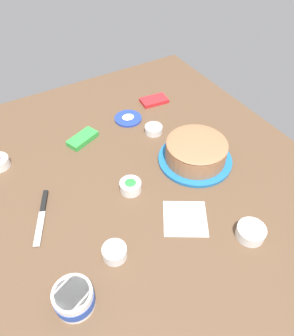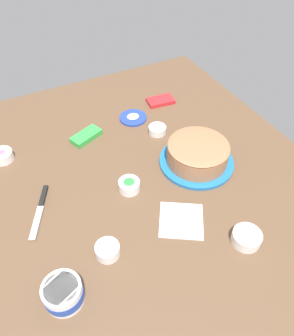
{
  "view_description": "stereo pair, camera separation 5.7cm",
  "coord_description": "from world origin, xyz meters",
  "px_view_note": "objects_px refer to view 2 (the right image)",
  "views": [
    {
      "loc": [
        0.33,
        0.78,
        0.93
      ],
      "look_at": [
        -0.11,
        0.02,
        0.04
      ],
      "focal_mm": 34.69,
      "sensor_mm": 36.0,
      "label": 1
    },
    {
      "loc": [
        0.28,
        0.8,
        0.93
      ],
      "look_at": [
        -0.11,
        0.02,
        0.04
      ],
      "focal_mm": 34.69,
      "sensor_mm": 36.0,
      "label": 2
    }
  ],
  "objects_px": {
    "spreading_knife": "(41,206)",
    "sprinkle_bowl_green": "(129,185)",
    "frosted_cake": "(197,154)",
    "sprinkle_bowl_rainbow": "(108,250)",
    "frosting_tub": "(63,293)",
    "sprinkle_bowl_pink": "(2,155)",
    "sprinkle_bowl_yellow": "(157,130)",
    "frosting_tub_lid": "(133,118)",
    "paper_napkin": "(181,220)",
    "sprinkle_bowl_orange": "(246,238)",
    "candy_box_upper": "(86,136)",
    "candy_box_lower": "(161,101)"
  },
  "relations": [
    {
      "from": "spreading_knife",
      "to": "sprinkle_bowl_green",
      "type": "relative_size",
      "value": 2.74
    },
    {
      "from": "frosted_cake",
      "to": "sprinkle_bowl_rainbow",
      "type": "xyz_separation_m",
      "value": [
        0.48,
        0.22,
        -0.03
      ]
    },
    {
      "from": "frosting_tub",
      "to": "sprinkle_bowl_pink",
      "type": "distance_m",
      "value": 0.68
    },
    {
      "from": "frosting_tub",
      "to": "spreading_knife",
      "type": "bearing_deg",
      "value": -92.83
    },
    {
      "from": "sprinkle_bowl_pink",
      "to": "sprinkle_bowl_yellow",
      "type": "height_order",
      "value": "sprinkle_bowl_pink"
    },
    {
      "from": "frosting_tub_lid",
      "to": "spreading_knife",
      "type": "xyz_separation_m",
      "value": [
        0.52,
        0.33,
        -0.0
      ]
    },
    {
      "from": "sprinkle_bowl_pink",
      "to": "sprinkle_bowl_rainbow",
      "type": "xyz_separation_m",
      "value": [
        -0.22,
        0.6,
        0.0
      ]
    },
    {
      "from": "spreading_knife",
      "to": "paper_napkin",
      "type": "relative_size",
      "value": 1.48
    },
    {
      "from": "sprinkle_bowl_rainbow",
      "to": "frosting_tub_lid",
      "type": "bearing_deg",
      "value": -121.41
    },
    {
      "from": "frosting_tub_lid",
      "to": "sprinkle_bowl_orange",
      "type": "xyz_separation_m",
      "value": [
        -0.05,
        0.77,
        0.02
      ]
    },
    {
      "from": "frosted_cake",
      "to": "frosting_tub",
      "type": "height_order",
      "value": "frosted_cake"
    },
    {
      "from": "frosting_tub_lid",
      "to": "sprinkle_bowl_orange",
      "type": "height_order",
      "value": "sprinkle_bowl_orange"
    },
    {
      "from": "sprinkle_bowl_pink",
      "to": "frosting_tub",
      "type": "bearing_deg",
      "value": 94.92
    },
    {
      "from": "spreading_knife",
      "to": "paper_napkin",
      "type": "height_order",
      "value": "spreading_knife"
    },
    {
      "from": "frosted_cake",
      "to": "paper_napkin",
      "type": "relative_size",
      "value": 2.01
    },
    {
      "from": "candy_box_upper",
      "to": "sprinkle_bowl_yellow",
      "type": "bearing_deg",
      "value": 137.8
    },
    {
      "from": "spreading_knife",
      "to": "sprinkle_bowl_green",
      "type": "bearing_deg",
      "value": 168.55
    },
    {
      "from": "frosted_cake",
      "to": "sprinkle_bowl_rainbow",
      "type": "distance_m",
      "value": 0.53
    },
    {
      "from": "sprinkle_bowl_orange",
      "to": "candy_box_upper",
      "type": "height_order",
      "value": "sprinkle_bowl_orange"
    },
    {
      "from": "frosting_tub",
      "to": "sprinkle_bowl_rainbow",
      "type": "distance_m",
      "value": 0.18
    },
    {
      "from": "sprinkle_bowl_yellow",
      "to": "sprinkle_bowl_rainbow",
      "type": "bearing_deg",
      "value": 47.58
    },
    {
      "from": "frosted_cake",
      "to": "spreading_knife",
      "type": "bearing_deg",
      "value": -5.34
    },
    {
      "from": "spreading_knife",
      "to": "sprinkle_bowl_rainbow",
      "type": "relative_size",
      "value": 2.82
    },
    {
      "from": "sprinkle_bowl_pink",
      "to": "candy_box_upper",
      "type": "distance_m",
      "value": 0.35
    },
    {
      "from": "frosting_tub_lid",
      "to": "sprinkle_bowl_green",
      "type": "relative_size",
      "value": 1.58
    },
    {
      "from": "sprinkle_bowl_green",
      "to": "sprinkle_bowl_yellow",
      "type": "distance_m",
      "value": 0.36
    },
    {
      "from": "sprinkle_bowl_green",
      "to": "sprinkle_bowl_rainbow",
      "type": "height_order",
      "value": "sprinkle_bowl_green"
    },
    {
      "from": "frosting_tub_lid",
      "to": "candy_box_lower",
      "type": "relative_size",
      "value": 0.97
    },
    {
      "from": "candy_box_lower",
      "to": "candy_box_upper",
      "type": "xyz_separation_m",
      "value": [
        0.42,
        0.1,
        0.0
      ]
    },
    {
      "from": "sprinkle_bowl_orange",
      "to": "paper_napkin",
      "type": "bearing_deg",
      "value": -48.39
    },
    {
      "from": "frosting_tub",
      "to": "sprinkle_bowl_orange",
      "type": "distance_m",
      "value": 0.59
    },
    {
      "from": "frosted_cake",
      "to": "paper_napkin",
      "type": "xyz_separation_m",
      "value": [
        0.2,
        0.22,
        -0.05
      ]
    },
    {
      "from": "candy_box_lower",
      "to": "paper_napkin",
      "type": "height_order",
      "value": "candy_box_lower"
    },
    {
      "from": "sprinkle_bowl_pink",
      "to": "sprinkle_bowl_orange",
      "type": "distance_m",
      "value": 1.0
    },
    {
      "from": "frosting_tub",
      "to": "paper_napkin",
      "type": "relative_size",
      "value": 0.76
    },
    {
      "from": "sprinkle_bowl_orange",
      "to": "frosting_tub",
      "type": "bearing_deg",
      "value": -7.82
    },
    {
      "from": "frosted_cake",
      "to": "candy_box_upper",
      "type": "relative_size",
      "value": 2.21
    },
    {
      "from": "sprinkle_bowl_pink",
      "to": "paper_napkin",
      "type": "distance_m",
      "value": 0.78
    },
    {
      "from": "frosting_tub_lid",
      "to": "sprinkle_bowl_orange",
      "type": "relative_size",
      "value": 1.33
    },
    {
      "from": "sprinkle_bowl_orange",
      "to": "candy_box_upper",
      "type": "xyz_separation_m",
      "value": [
        0.29,
        -0.73,
        -0.01
      ]
    },
    {
      "from": "frosting_tub",
      "to": "sprinkle_bowl_yellow",
      "type": "xyz_separation_m",
      "value": [
        -0.59,
        -0.55,
        -0.02
      ]
    },
    {
      "from": "spreading_knife",
      "to": "sprinkle_bowl_pink",
      "type": "relative_size",
      "value": 2.59
    },
    {
      "from": "frosting_tub",
      "to": "sprinkle_bowl_rainbow",
      "type": "xyz_separation_m",
      "value": [
        -0.16,
        -0.08,
        -0.02
      ]
    },
    {
      "from": "spreading_knife",
      "to": "sprinkle_bowl_rainbow",
      "type": "height_order",
      "value": "sprinkle_bowl_rainbow"
    },
    {
      "from": "candy_box_upper",
      "to": "paper_napkin",
      "type": "distance_m",
      "value": 0.59
    },
    {
      "from": "sprinkle_bowl_orange",
      "to": "candy_box_upper",
      "type": "bearing_deg",
      "value": -68.22
    },
    {
      "from": "sprinkle_bowl_pink",
      "to": "sprinkle_bowl_green",
      "type": "height_order",
      "value": "sprinkle_bowl_green"
    },
    {
      "from": "frosted_cake",
      "to": "spreading_knife",
      "type": "distance_m",
      "value": 0.63
    },
    {
      "from": "sprinkle_bowl_orange",
      "to": "paper_napkin",
      "type": "distance_m",
      "value": 0.22
    },
    {
      "from": "sprinkle_bowl_pink",
      "to": "candy_box_upper",
      "type": "relative_size",
      "value": 0.63
    }
  ]
}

